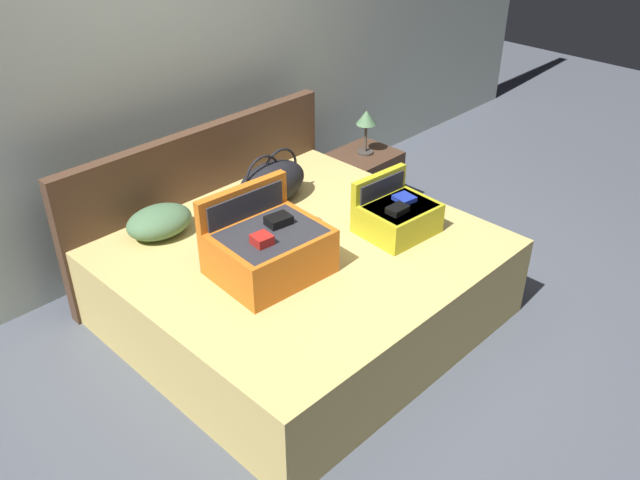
# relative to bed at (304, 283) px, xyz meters

# --- Properties ---
(ground_plane) EXTENTS (12.00, 12.00, 0.00)m
(ground_plane) POSITION_rel_bed_xyz_m (0.00, -0.40, -0.25)
(ground_plane) COLOR #4C515B
(back_wall) EXTENTS (8.00, 0.10, 2.60)m
(back_wall) POSITION_rel_bed_xyz_m (0.00, 1.25, 1.05)
(back_wall) COLOR #B7C1B2
(back_wall) RESTS_ON ground
(bed) EXTENTS (1.90, 1.75, 0.49)m
(bed) POSITION_rel_bed_xyz_m (0.00, 0.00, 0.00)
(bed) COLOR tan
(bed) RESTS_ON ground
(headboard) EXTENTS (1.94, 0.08, 0.91)m
(headboard) POSITION_rel_bed_xyz_m (0.00, 0.92, 0.21)
(headboard) COLOR #4C3323
(headboard) RESTS_ON ground
(hard_case_large) EXTENTS (0.58, 0.50, 0.42)m
(hard_case_large) POSITION_rel_bed_xyz_m (-0.29, -0.05, 0.39)
(hard_case_large) COLOR #D16619
(hard_case_large) RESTS_ON bed
(hard_case_medium) EXTENTS (0.42, 0.38, 0.31)m
(hard_case_medium) POSITION_rel_bed_xyz_m (0.49, -0.26, 0.35)
(hard_case_medium) COLOR gold
(hard_case_medium) RESTS_ON bed
(duffel_bag) EXTENTS (0.47, 0.27, 0.33)m
(duffel_bag) POSITION_rel_bed_xyz_m (0.23, 0.51, 0.38)
(duffel_bag) COLOR black
(duffel_bag) RESTS_ON bed
(pillow_near_headboard) EXTENTS (0.41, 0.32, 0.17)m
(pillow_near_headboard) POSITION_rel_bed_xyz_m (-0.48, 0.67, 0.33)
(pillow_near_headboard) COLOR #4C724C
(pillow_near_headboard) RESTS_ON bed
(nightstand) EXTENTS (0.44, 0.40, 0.45)m
(nightstand) POSITION_rel_bed_xyz_m (1.23, 0.63, -0.02)
(nightstand) COLOR #4C3323
(nightstand) RESTS_ON ground
(table_lamp) EXTENTS (0.14, 0.14, 0.32)m
(table_lamp) POSITION_rel_bed_xyz_m (1.23, 0.63, 0.45)
(table_lamp) COLOR #3F3833
(table_lamp) RESTS_ON nightstand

